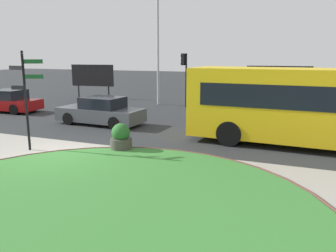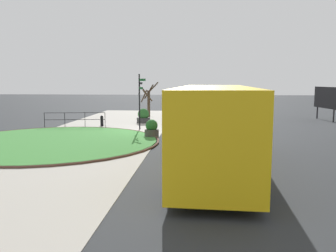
% 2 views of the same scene
% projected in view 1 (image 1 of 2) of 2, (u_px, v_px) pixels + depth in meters
% --- Properties ---
extents(ground, '(120.00, 120.00, 0.00)m').
position_uv_depth(ground, '(57.00, 154.00, 12.39)').
color(ground, '#282B2D').
extents(sidewalk_paving, '(32.00, 7.70, 0.02)m').
position_uv_depth(sidewalk_paving, '(10.00, 173.00, 10.43)').
color(sidewalk_paving, '#9E998E').
rests_on(sidewalk_paving, ground).
extents(grass_island, '(10.98, 10.98, 0.10)m').
position_uv_depth(grass_island, '(89.00, 216.00, 7.55)').
color(grass_island, '#387A33').
rests_on(grass_island, ground).
extents(grass_kerb_ring, '(11.29, 11.29, 0.11)m').
position_uv_depth(grass_kerb_ring, '(88.00, 216.00, 7.55)').
color(grass_kerb_ring, brown).
rests_on(grass_kerb_ring, ground).
extents(signpost_directional, '(1.36, 0.64, 3.70)m').
position_uv_depth(signpost_directional, '(26.00, 93.00, 12.50)').
color(signpost_directional, black).
rests_on(signpost_directional, ground).
extents(bus_yellow, '(10.05, 2.85, 3.03)m').
position_uv_depth(bus_yellow, '(320.00, 106.00, 12.93)').
color(bus_yellow, yellow).
rests_on(bus_yellow, ground).
extents(car_near_lane, '(4.60, 2.02, 1.42)m').
position_uv_depth(car_near_lane, '(101.00, 112.00, 17.62)').
color(car_near_lane, '#474C51').
rests_on(car_near_lane, ground).
extents(car_far_lane, '(4.30, 1.98, 1.39)m').
position_uv_depth(car_far_lane, '(8.00, 102.00, 21.57)').
color(car_far_lane, maroon).
rests_on(car_far_lane, ground).
extents(traffic_light_near, '(0.49, 0.30, 3.63)m').
position_uv_depth(traffic_light_near, '(184.00, 68.00, 22.95)').
color(traffic_light_near, black).
rests_on(traffic_light_near, ground).
extents(lamppost_tall, '(0.32, 0.32, 7.53)m').
position_uv_depth(lamppost_tall, '(158.00, 47.00, 23.99)').
color(lamppost_tall, '#B7B7BC').
rests_on(lamppost_tall, ground).
extents(billboard_left, '(3.69, 0.65, 2.75)m').
position_uv_depth(billboard_left, '(93.00, 76.00, 28.08)').
color(billboard_left, black).
rests_on(billboard_left, ground).
extents(billboard_right, '(4.18, 0.28, 2.82)m').
position_uv_depth(billboard_right, '(278.00, 82.00, 22.65)').
color(billboard_right, black).
rests_on(billboard_right, ground).
extents(planter_kerbside, '(0.82, 0.82, 1.05)m').
position_uv_depth(planter_kerbside, '(121.00, 138.00, 12.75)').
color(planter_kerbside, '#47423D').
rests_on(planter_kerbside, ground).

